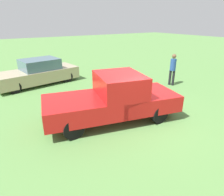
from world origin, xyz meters
name	(u,v)px	position (x,y,z in m)	size (l,w,h in m)	color
ground_plane	(137,118)	(0.00, 0.00, 0.00)	(80.00, 80.00, 0.00)	#5B8C47
pickup_truck	(115,97)	(0.77, -0.39, 0.91)	(5.22, 2.97, 1.78)	black
sedan_near	(38,73)	(2.09, -6.62, 0.67)	(4.84, 2.47, 1.46)	black
person_bystander	(173,68)	(-4.36, -2.16, 1.03)	(0.41, 0.41, 1.80)	black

